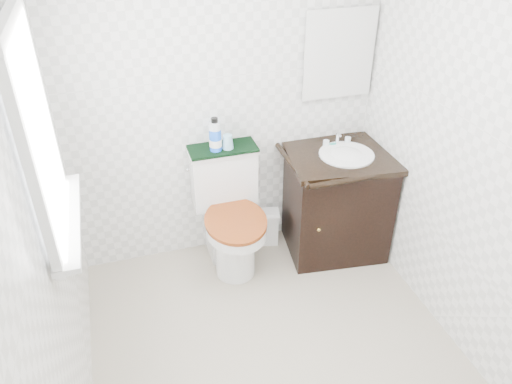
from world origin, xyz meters
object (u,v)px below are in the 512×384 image
mouthwash_bottle (215,136)px  vanity (336,199)px  cup (228,142)px  toilet (229,219)px  trash_bin (267,227)px

mouthwash_bottle → vanity: bearing=-10.5°
mouthwash_bottle → cup: (0.09, 0.00, -0.06)m
toilet → cup: 0.58m
trash_bin → cup: size_ratio=2.82×
mouthwash_bottle → toilet: bearing=-62.3°
trash_bin → cup: cup is taller
vanity → trash_bin: bearing=157.8°
toilet → vanity: size_ratio=0.97×
toilet → trash_bin: bearing=22.3°
toilet → mouthwash_bottle: 0.64m
toilet → cup: size_ratio=8.99×
mouthwash_bottle → cup: 0.10m
vanity → trash_bin: vanity is taller
toilet → mouthwash_bottle: size_ratio=3.74×
toilet → mouthwash_bottle: bearing=117.7°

